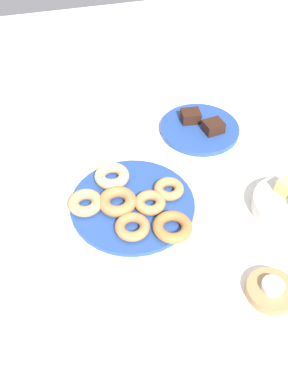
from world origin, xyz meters
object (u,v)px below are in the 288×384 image
at_px(fruit_bowl, 288,206).
at_px(brownie_near, 191,116).
at_px(donut_0, 112,176).
at_px(donut_3, 132,227).
at_px(brownie_far, 213,127).
at_px(donut_5, 150,203).
at_px(donut_4, 172,227).
at_px(donut_6, 117,201).
at_px(donut_2, 85,203).
at_px(tealight, 273,286).
at_px(donut_1, 169,189).
at_px(cake_plate, 199,129).
at_px(melon_chunk_left, 286,187).
at_px(candle_holder, 271,291).
at_px(donut_plate, 132,204).

bearing_deg(fruit_bowl, brownie_near, -163.11).
xyz_separation_m(donut_0, brownie_near, (-0.18, 0.28, 0.01)).
xyz_separation_m(donut_3, brownie_far, (-0.30, 0.32, 0.01)).
xyz_separation_m(donut_5, brownie_far, (-0.23, 0.26, 0.01)).
xyz_separation_m(donut_4, donut_6, (-0.11, -0.11, 0.00)).
relative_size(donut_2, brownie_far, 1.55).
distance_m(donut_6, tealight, 0.41).
bearing_deg(brownie_near, fruit_bowl, 16.89).
height_order(donut_1, donut_6, donut_6).
distance_m(tealight, fruit_bowl, 0.25).
relative_size(donut_5, brownie_near, 1.40).
height_order(cake_plate, fruit_bowl, fruit_bowl).
bearing_deg(fruit_bowl, donut_4, -90.87).
bearing_deg(brownie_near, tealight, -2.57).
xyz_separation_m(donut_6, tealight, (0.32, 0.26, 0.00)).
bearing_deg(donut_6, donut_4, 44.45).
distance_m(donut_3, brownie_near, 0.45).
bearing_deg(donut_1, donut_2, -91.59).
xyz_separation_m(brownie_far, fruit_bowl, (0.33, 0.07, -0.01)).
height_order(donut_1, melon_chunk_left, melon_chunk_left).
bearing_deg(donut_1, tealight, 20.79).
distance_m(donut_2, candle_holder, 0.47).
height_order(donut_1, donut_3, same).
bearing_deg(brownie_far, melon_chunk_left, 13.58).
bearing_deg(donut_5, donut_2, -104.30).
distance_m(donut_2, brownie_near, 0.45).
distance_m(donut_4, brownie_far, 0.39).
bearing_deg(brownie_near, donut_2, -54.44).
distance_m(donut_0, donut_6, 0.09).
relative_size(donut_plate, donut_1, 4.11).
xyz_separation_m(cake_plate, candle_holder, (0.56, -0.04, 0.00)).
bearing_deg(donut_4, donut_5, -160.63).
xyz_separation_m(brownie_near, candle_holder, (0.59, -0.03, -0.02)).
height_order(donut_6, fruit_bowl, donut_6).
height_order(donut_2, candle_holder, donut_2).
bearing_deg(donut_2, tealight, 45.42).
bearing_deg(donut_3, donut_4, 74.79).
relative_size(donut_6, tealight, 2.02).
relative_size(fruit_bowl, melon_chunk_left, 4.86).
relative_size(donut_6, fruit_bowl, 0.54).
distance_m(brownie_near, candle_holder, 0.59).
height_order(donut_5, brownie_far, brownie_far).
bearing_deg(brownie_far, donut_5, -47.61).
relative_size(donut_0, brownie_near, 1.65).
distance_m(cake_plate, brownie_far, 0.05).
height_order(tealight, fruit_bowl, fruit_bowl).
bearing_deg(donut_6, donut_2, -102.01).
distance_m(donut_plate, candle_holder, 0.39).
relative_size(donut_1, fruit_bowl, 0.44).
xyz_separation_m(donut_2, donut_4, (0.13, 0.18, -0.00)).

